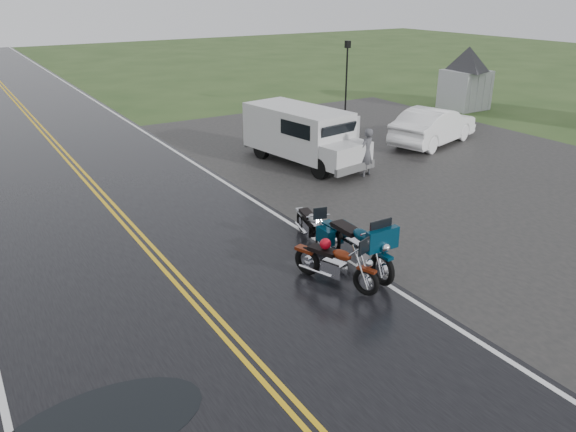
# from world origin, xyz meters

# --- Properties ---
(ground) EXTENTS (120.00, 120.00, 0.00)m
(ground) POSITION_xyz_m (0.00, 0.00, 0.00)
(ground) COLOR #2D471E
(ground) RESTS_ON ground
(road) EXTENTS (8.00, 100.00, 0.04)m
(road) POSITION_xyz_m (0.00, 10.00, 0.02)
(road) COLOR black
(road) RESTS_ON ground
(parking_pad) EXTENTS (14.00, 24.00, 0.03)m
(parking_pad) POSITION_xyz_m (11.00, 5.00, 0.01)
(parking_pad) COLOR black
(parking_pad) RESTS_ON ground
(visitor_center) EXTENTS (16.00, 10.00, 4.80)m
(visitor_center) POSITION_xyz_m (20.00, 12.00, 2.40)
(visitor_center) COLOR #A8AAAD
(visitor_center) RESTS_ON ground
(motorcycle_red) EXTENTS (1.42, 2.23, 1.24)m
(motorcycle_red) POSITION_xyz_m (3.08, -0.61, 0.62)
(motorcycle_red) COLOR #611D0B
(motorcycle_red) RESTS_ON ground
(motorcycle_teal) EXTENTS (0.93, 2.51, 1.48)m
(motorcycle_teal) POSITION_xyz_m (3.66, -0.45, 0.74)
(motorcycle_teal) COLOR #05293C
(motorcycle_teal) RESTS_ON ground
(motorcycle_silver) EXTENTS (1.12, 2.00, 1.12)m
(motorcycle_silver) POSITION_xyz_m (3.46, 1.56, 0.56)
(motorcycle_silver) COLOR #95989C
(motorcycle_silver) RESTS_ON ground
(van_white) EXTENTS (2.76, 5.48, 2.06)m
(van_white) POSITION_xyz_m (6.74, 6.28, 1.03)
(van_white) COLOR silver
(van_white) RESTS_ON ground
(person_at_van) EXTENTS (0.69, 0.55, 1.64)m
(person_at_van) POSITION_xyz_m (8.24, 5.72, 0.82)
(person_at_van) COLOR #46474B
(person_at_van) RESTS_ON ground
(sedan_white) EXTENTS (4.83, 2.81, 1.50)m
(sedan_white) POSITION_xyz_m (13.25, 7.55, 0.75)
(sedan_white) COLOR white
(sedan_white) RESTS_ON ground
(lamp_post_far_right) EXTENTS (0.31, 0.31, 3.63)m
(lamp_post_far_right) POSITION_xyz_m (13.89, 14.29, 1.82)
(lamp_post_far_right) COLOR black
(lamp_post_far_right) RESTS_ON ground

